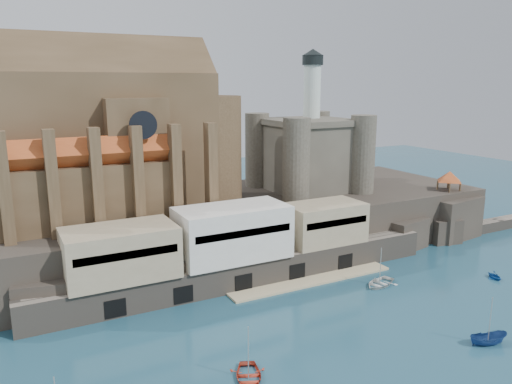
{
  "coord_description": "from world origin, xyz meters",
  "views": [
    {
      "loc": [
        -42.62,
        -46.66,
        32.43
      ],
      "look_at": [
        -1.2,
        32.0,
        12.87
      ],
      "focal_mm": 35.0,
      "sensor_mm": 36.0,
      "label": 1
    }
  ],
  "objects": [
    {
      "name": "boat_7",
      "position": [
        30.0,
        4.63,
        0.0
      ],
      "size": [
        3.08,
        2.31,
        3.19
      ],
      "primitive_type": "imported",
      "rotation": [
        0.0,
        0.0,
        6.03
      ],
      "color": "#104593",
      "rests_on": "ground"
    },
    {
      "name": "church",
      "position": [
        -24.13,
        41.85,
        22.13
      ],
      "size": [
        47.0,
        25.93,
        30.51
      ],
      "color": "#483621",
      "rests_on": "promontory"
    },
    {
      "name": "ground",
      "position": [
        0.0,
        0.0,
        0.0
      ],
      "size": [
        300.0,
        300.0,
        0.0
      ],
      "primitive_type": "plane",
      "color": "navy",
      "rests_on": "ground"
    },
    {
      "name": "rock_outcrop",
      "position": [
        42.0,
        25.84,
        4.02
      ],
      "size": [
        14.5,
        10.5,
        8.7
      ],
      "color": "black",
      "rests_on": "ground"
    },
    {
      "name": "boat_2",
      "position": [
        10.17,
        -9.45,
        0.0
      ],
      "size": [
        2.41,
        2.38,
        4.99
      ],
      "primitive_type": "imported",
      "rotation": [
        0.0,
        0.0,
        1.26
      ],
      "color": "navy",
      "rests_on": "ground"
    },
    {
      "name": "boat_6",
      "position": [
        10.88,
        11.53,
        0.0
      ],
      "size": [
        2.71,
        4.74,
        6.38
      ],
      "primitive_type": "imported",
      "rotation": [
        0.0,
        0.0,
        5.04
      ],
      "color": "silver",
      "rests_on": "ground"
    },
    {
      "name": "castle_keep",
      "position": [
        16.08,
        41.08,
        18.31
      ],
      "size": [
        21.2,
        21.2,
        29.3
      ],
      "color": "#464237",
      "rests_on": "promontory"
    },
    {
      "name": "pavilion",
      "position": [
        42.0,
        26.0,
        12.73
      ],
      "size": [
        6.4,
        6.4,
        5.4
      ],
      "color": "#483621",
      "rests_on": "rock_outcrop"
    },
    {
      "name": "boat_0",
      "position": [
        -20.11,
        -2.08,
        0.0
      ],
      "size": [
        4.45,
        2.83,
        6.03
      ],
      "primitive_type": "imported",
      "rotation": [
        0.0,
        0.0,
        5.88
      ],
      "color": "#BA331E",
      "rests_on": "ground"
    },
    {
      "name": "quay",
      "position": [
        -10.19,
        23.07,
        6.07
      ],
      "size": [
        70.0,
        12.0,
        13.05
      ],
      "color": "#6B6256",
      "rests_on": "ground"
    },
    {
      "name": "promontory",
      "position": [
        -0.19,
        39.37,
        4.92
      ],
      "size": [
        100.0,
        36.0,
        10.0
      ],
      "color": "black",
      "rests_on": "ground"
    }
  ]
}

